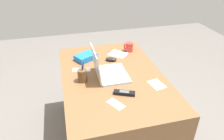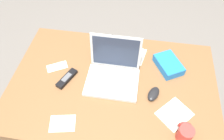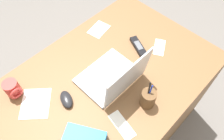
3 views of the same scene
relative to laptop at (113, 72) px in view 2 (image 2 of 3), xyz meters
The scene contains 12 objects.
ground_plane 0.80m from the laptop, 84.02° to the right, with size 6.00×6.00×0.00m, color slate.
desk 0.43m from the laptop, 84.02° to the right, with size 1.26×0.84×0.74m, color brown.
laptop is the anchor object (origin of this frame).
computer_mouse 0.27m from the laptop, 21.07° to the right, with size 0.06×0.10×0.03m, color black.
coffee_mug_white 0.52m from the laptop, 38.29° to the right, with size 0.08×0.09×0.09m.
cordless_phone 0.29m from the laptop, 166.85° to the right, with size 0.10×0.16×0.03m.
pen_holder 0.21m from the laptop, 97.05° to the left, with size 0.07×0.07×0.17m.
snack_bag 0.36m from the laptop, 21.48° to the left, with size 0.13×0.19×0.05m, color blue.
paper_note_near_laptop 0.38m from the laptop, behind, with size 0.13×0.06×0.00m, color white.
paper_note_left 0.43m from the laptop, 28.18° to the right, with size 0.14×0.17×0.00m, color white.
paper_note_right 0.42m from the laptop, 122.18° to the right, with size 0.14×0.10×0.00m, color white.
paper_note_front 0.25m from the laptop, 52.64° to the left, with size 0.06×0.16×0.00m, color white.
Camera 2 is at (0.11, -0.75, 1.83)m, focal length 34.78 mm.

